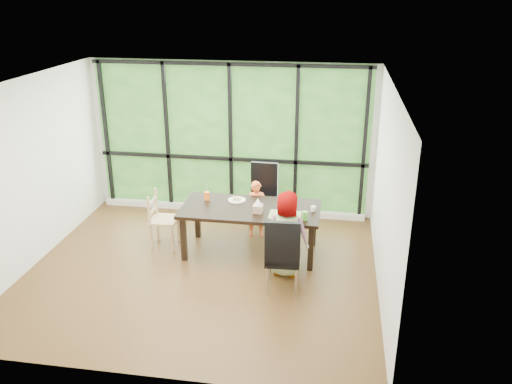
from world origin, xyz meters
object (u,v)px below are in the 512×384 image
child_toddler (257,209)px  tissue_box (258,209)px  chair_interior_leather (283,253)px  white_mug (313,209)px  chair_window_leather (262,196)px  plate_near (284,216)px  child_older (287,234)px  green_cup (305,216)px  plate_far (237,200)px  chair_end_beech (164,220)px  orange_cup (207,196)px  dining_table (251,230)px

child_toddler → tissue_box: size_ratio=6.89×
chair_interior_leather → white_mug: chair_interior_leather is taller
chair_interior_leather → white_mug: 1.06m
chair_window_leather → plate_near: bearing=-66.4°
chair_window_leather → chair_interior_leather: same height
child_older → tissue_box: 0.65m
child_older → chair_window_leather: bearing=-63.0°
chair_window_leather → child_toddler: bearing=-94.0°
plate_near → tissue_box: tissue_box is taller
child_toddler → green_cup: child_toddler is taller
tissue_box → chair_window_leather: bearing=95.0°
plate_far → white_mug: (1.19, -0.22, 0.03)m
plate_far → tissue_box: bearing=-45.4°
tissue_box → chair_end_beech: bearing=174.0°
child_toddler → tissue_box: 0.84m
chair_window_leather → child_older: size_ratio=0.86×
chair_end_beech → green_cup: bearing=-100.1°
chair_window_leather → plate_near: chair_window_leather is taller
chair_window_leather → green_cup: bearing=-56.7°
plate_far → green_cup: size_ratio=2.11×
white_mug → child_toddler: bearing=148.6°
chair_end_beech → green_cup: (2.21, -0.31, 0.36)m
chair_interior_leather → plate_far: chair_interior_leather is taller
white_mug → tissue_box: tissue_box is taller
chair_interior_leather → chair_end_beech: (-1.97, 0.95, -0.09)m
orange_cup → white_mug: size_ratio=1.74×
chair_end_beech → plate_far: bearing=-79.9°
chair_interior_leather → child_toddler: size_ratio=1.14×
chair_interior_leather → child_toddler: 1.66m
child_toddler → plate_near: bearing=-67.3°
chair_window_leather → plate_far: (-0.29, -0.74, 0.22)m
child_older → green_cup: child_older is taller
chair_interior_leather → green_cup: size_ratio=8.41×
white_mug → orange_cup: bearing=174.0°
child_older → tissue_box: bearing=-33.6°
dining_table → plate_near: (0.53, -0.23, 0.38)m
orange_cup → green_cup: 1.64m
chair_window_leather → tissue_box: size_ratio=7.87×
chair_window_leather → green_cup: chair_window_leather is taller
dining_table → child_toddler: 0.61m
chair_window_leather → child_older: bearing=-67.9°
plate_far → plate_near: bearing=-31.0°
child_toddler → white_mug: size_ratio=12.43×
dining_table → green_cup: (0.84, -0.31, 0.44)m
chair_interior_leather → green_cup: chair_interior_leather is taller
orange_cup → child_toddler: bearing=28.8°
child_toddler → plate_far: bearing=-135.9°
child_toddler → orange_cup: 0.89m
child_older → child_toddler: bearing=-55.5°
plate_far → green_cup: bearing=-26.7°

